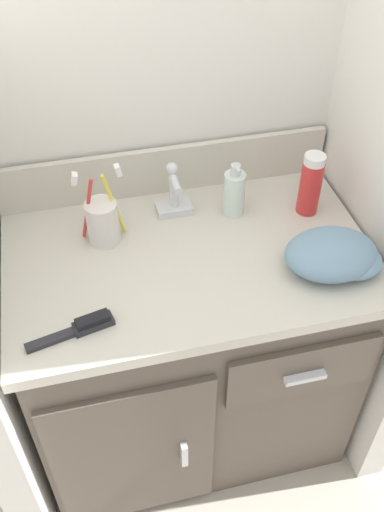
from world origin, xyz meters
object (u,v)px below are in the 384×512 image
at_px(soap_dispenser, 234,193).
at_px(shaving_cream_can, 311,184).
at_px(hand_towel, 336,255).
at_px(toothbrush_cup, 103,221).
at_px(hairbrush, 82,327).

height_order(soap_dispenser, shaving_cream_can, shaving_cream_can).
xyz_separation_m(soap_dispenser, hand_towel, (0.17, -0.25, -0.02)).
bearing_deg(shaving_cream_can, soap_dispenser, 168.46).
xyz_separation_m(toothbrush_cup, soap_dispenser, (0.33, 0.03, 0.00)).
xyz_separation_m(toothbrush_cup, shaving_cream_can, (0.52, -0.01, 0.02)).
bearing_deg(hand_towel, toothbrush_cup, 156.22).
xyz_separation_m(toothbrush_cup, hairbrush, (-0.08, -0.27, -0.05)).
relative_size(soap_dispenser, hairbrush, 0.80).
bearing_deg(shaving_cream_can, hairbrush, -156.41).
bearing_deg(soap_dispenser, hairbrush, -144.13).
bearing_deg(shaving_cream_can, hand_towel, -94.68).
height_order(soap_dispenser, hand_towel, soap_dispenser).
xyz_separation_m(shaving_cream_can, hairbrush, (-0.60, -0.26, -0.07)).
bearing_deg(toothbrush_cup, hand_towel, -23.78).
distance_m(toothbrush_cup, shaving_cream_can, 0.52).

